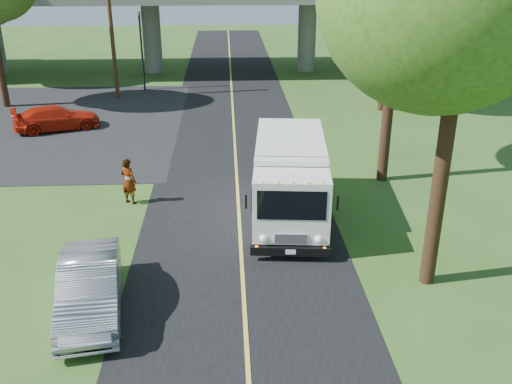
{
  "coord_description": "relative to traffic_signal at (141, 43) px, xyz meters",
  "views": [
    {
      "loc": [
        -0.38,
        -13.3,
        9.28
      ],
      "look_at": [
        0.56,
        4.26,
        1.6
      ],
      "focal_mm": 40.0,
      "sensor_mm": 36.0,
      "label": 1
    }
  ],
  "objects": [
    {
      "name": "silver_sedan",
      "position": [
        1.82,
        -26.0,
        -2.46
      ],
      "size": [
        2.26,
        4.69,
        1.48
      ],
      "primitive_type": "imported",
      "rotation": [
        0.0,
        0.0,
        0.16
      ],
      "color": "gray",
      "rests_on": "ground"
    },
    {
      "name": "ground",
      "position": [
        6.0,
        -26.0,
        -3.2
      ],
      "size": [
        120.0,
        120.0,
        0.0
      ],
      "primitive_type": "plane",
      "color": "#31501C",
      "rests_on": "ground"
    },
    {
      "name": "utility_pole",
      "position": [
        -1.5,
        -2.0,
        1.4
      ],
      "size": [
        1.6,
        0.26,
        9.0
      ],
      "color": "#472D19",
      "rests_on": "ground"
    },
    {
      "name": "pedestrian",
      "position": [
        1.81,
        -18.88,
        -2.28
      ],
      "size": [
        0.8,
        0.71,
        1.83
      ],
      "primitive_type": "imported",
      "rotation": [
        0.0,
        0.0,
        2.64
      ],
      "color": "gray",
      "rests_on": "ground"
    },
    {
      "name": "road",
      "position": [
        6.0,
        -16.0,
        -3.19
      ],
      "size": [
        7.0,
        90.0,
        0.02
      ],
      "primitive_type": "cube",
      "color": "black",
      "rests_on": "ground"
    },
    {
      "name": "step_van",
      "position": [
        7.85,
        -20.39,
        -1.65
      ],
      "size": [
        3.12,
        6.99,
        2.85
      ],
      "rotation": [
        0.0,
        0.0,
        -0.09
      ],
      "color": "white",
      "rests_on": "ground"
    },
    {
      "name": "traffic_signal",
      "position": [
        0.0,
        0.0,
        0.0
      ],
      "size": [
        0.18,
        0.22,
        5.2
      ],
      "color": "black",
      "rests_on": "ground"
    },
    {
      "name": "overpass",
      "position": [
        6.0,
        6.0,
        1.36
      ],
      "size": [
        54.0,
        10.0,
        7.3
      ],
      "color": "slate",
      "rests_on": "ground"
    },
    {
      "name": "lane_line",
      "position": [
        6.0,
        -16.0,
        -3.17
      ],
      "size": [
        0.12,
        90.0,
        0.01
      ],
      "primitive_type": "cube",
      "color": "gold",
      "rests_on": "road"
    },
    {
      "name": "red_sedan",
      "position": [
        -3.56,
        -9.0,
        -2.55
      ],
      "size": [
        4.84,
        3.28,
        1.3
      ],
      "primitive_type": "imported",
      "rotation": [
        0.0,
        0.0,
        1.93
      ],
      "color": "#B81D0B",
      "rests_on": "ground"
    },
    {
      "name": "parking_lot",
      "position": [
        -5.0,
        -8.0,
        -3.19
      ],
      "size": [
        16.0,
        18.0,
        0.01
      ],
      "primitive_type": "cube",
      "color": "black",
      "rests_on": "ground"
    }
  ]
}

